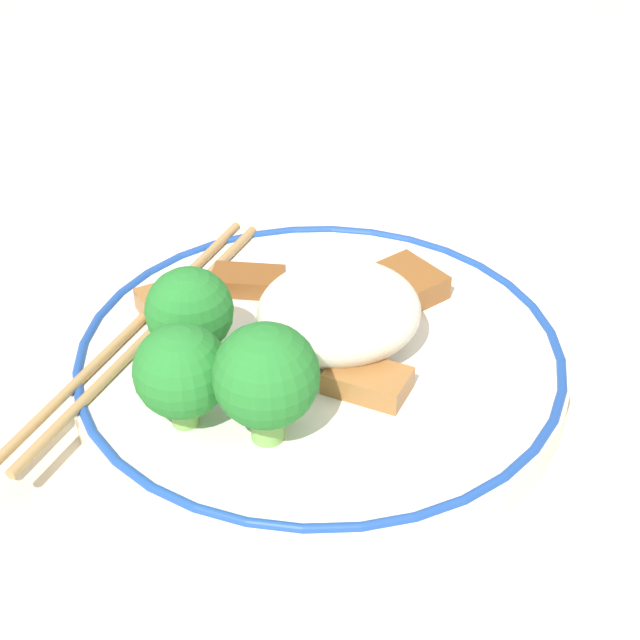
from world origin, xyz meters
TOP-DOWN VIEW (x-y plane):
  - ground_plane at (0.00, 0.00)m, footprint 3.00×3.00m
  - plate at (0.00, 0.00)m, footprint 0.25×0.25m
  - rice_mound at (-0.01, -0.00)m, footprint 0.08×0.07m
  - broccoli_back_left at (0.06, 0.00)m, footprint 0.04×0.04m
  - broccoli_back_center at (0.07, 0.04)m, footprint 0.04×0.04m
  - broccoli_back_right at (0.03, 0.06)m, footprint 0.05×0.05m
  - meat_near_front at (-0.01, -0.04)m, footprint 0.02×0.04m
  - meat_near_left at (-0.02, 0.03)m, footprint 0.05×0.04m
  - meat_near_right at (0.07, -0.05)m, footprint 0.04×0.03m
  - meat_near_back at (0.03, -0.06)m, footprint 0.04×0.03m
  - meat_on_rice_edge at (-0.06, -0.05)m, footprint 0.04×0.04m
  - chopsticks at (0.09, -0.03)m, footprint 0.13×0.20m

SIDE VIEW (x-z plane):
  - ground_plane at x=0.00m, z-range 0.00..0.00m
  - plate at x=0.00m, z-range 0.00..0.02m
  - chopsticks at x=0.09m, z-range 0.02..0.02m
  - meat_near_back at x=0.03m, z-range 0.02..0.03m
  - meat_near_front at x=-0.01m, z-range 0.02..0.03m
  - meat_near_left at x=-0.02m, z-range 0.02..0.03m
  - meat_near_right at x=0.07m, z-range 0.02..0.03m
  - meat_on_rice_edge at x=-0.06m, z-range 0.02..0.03m
  - rice_mound at x=-0.01m, z-range 0.02..0.06m
  - broccoli_back_center at x=0.07m, z-range 0.02..0.07m
  - broccoli_back_left at x=0.06m, z-range 0.02..0.08m
  - broccoli_back_right at x=0.03m, z-range 0.02..0.08m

